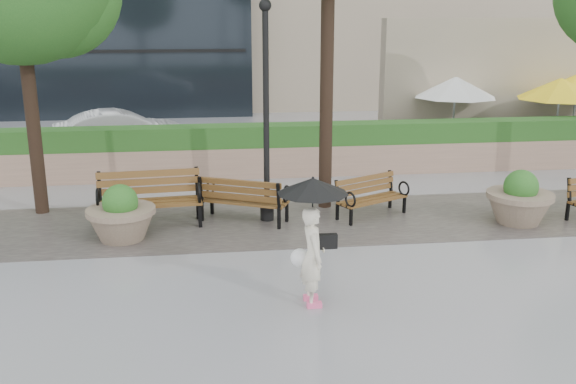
{
  "coord_description": "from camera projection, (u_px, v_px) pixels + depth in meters",
  "views": [
    {
      "loc": [
        -0.92,
        -9.43,
        4.14
      ],
      "look_at": [
        0.47,
        1.36,
        1.1
      ],
      "focal_mm": 40.0,
      "sensor_mm": 36.0,
      "label": 1
    }
  ],
  "objects": [
    {
      "name": "ground",
      "position": [
        270.0,
        282.0,
        10.24
      ],
      "size": [
        100.0,
        100.0,
        0.0
      ],
      "primitive_type": "plane",
      "color": "gray",
      "rests_on": "ground"
    },
    {
      "name": "cobble_strip",
      "position": [
        255.0,
        223.0,
        13.1
      ],
      "size": [
        28.0,
        3.2,
        0.01
      ],
      "primitive_type": "cube",
      "color": "#383330",
      "rests_on": "ground"
    },
    {
      "name": "hedge_wall",
      "position": [
        243.0,
        151.0,
        16.75
      ],
      "size": [
        24.0,
        0.8,
        1.35
      ],
      "color": "tan",
      "rests_on": "ground"
    },
    {
      "name": "cafe_wall",
      "position": [
        534.0,
        83.0,
        20.42
      ],
      "size": [
        10.0,
        0.6,
        4.0
      ],
      "primitive_type": "cube",
      "color": "tan",
      "rests_on": "ground"
    },
    {
      "name": "cafe_hedge",
      "position": [
        550.0,
        145.0,
        18.67
      ],
      "size": [
        8.0,
        0.5,
        0.9
      ],
      "primitive_type": "cube",
      "color": "#24551C",
      "rests_on": "ground"
    },
    {
      "name": "asphalt_street",
      "position": [
        236.0,
        146.0,
        20.74
      ],
      "size": [
        40.0,
        7.0,
        0.0
      ],
      "primitive_type": "cube",
      "color": "black",
      "rests_on": "ground"
    },
    {
      "name": "bench_1",
      "position": [
        150.0,
        211.0,
        12.84
      ],
      "size": [
        2.1,
        0.98,
        1.09
      ],
      "rotation": [
        0.0,
        0.0,
        0.08
      ],
      "color": "brown",
      "rests_on": "ground"
    },
    {
      "name": "bench_2",
      "position": [
        244.0,
        209.0,
        13.12
      ],
      "size": [
        1.88,
        1.39,
        0.95
      ],
      "rotation": [
        0.0,
        0.0,
        2.7
      ],
      "color": "brown",
      "rests_on": "ground"
    },
    {
      "name": "bench_3",
      "position": [
        371.0,
        205.0,
        13.46
      ],
      "size": [
        1.67,
        1.27,
        0.84
      ],
      "rotation": [
        0.0,
        0.0,
        0.48
      ],
      "color": "brown",
      "rests_on": "ground"
    },
    {
      "name": "planter_left",
      "position": [
        121.0,
        218.0,
        12.04
      ],
      "size": [
        1.29,
        1.29,
        1.08
      ],
      "color": "#7F6B56",
      "rests_on": "ground"
    },
    {
      "name": "planter_right",
      "position": [
        519.0,
        203.0,
        13.0
      ],
      "size": [
        1.33,
        1.33,
        1.12
      ],
      "color": "#7F6B56",
      "rests_on": "ground"
    },
    {
      "name": "lamppost",
      "position": [
        266.0,
        127.0,
        12.78
      ],
      "size": [
        0.28,
        0.28,
        4.4
      ],
      "color": "black",
      "rests_on": "ground"
    },
    {
      "name": "patio_umb_white",
      "position": [
        456.0,
        88.0,
        19.21
      ],
      "size": [
        2.5,
        2.5,
        2.3
      ],
      "color": "black",
      "rests_on": "ground"
    },
    {
      "name": "patio_umb_yellow_a",
      "position": [
        560.0,
        89.0,
        18.83
      ],
      "size": [
        2.5,
        2.5,
        2.3
      ],
      "color": "black",
      "rests_on": "ground"
    },
    {
      "name": "car_right",
      "position": [
        122.0,
        132.0,
        19.55
      ],
      "size": [
        4.19,
        2.35,
        1.31
      ],
      "primitive_type": "imported",
      "rotation": [
        0.0,
        0.0,
        1.83
      ],
      "color": "silver",
      "rests_on": "ground"
    },
    {
      "name": "pedestrian",
      "position": [
        313.0,
        229.0,
        9.2
      ],
      "size": [
        1.03,
        1.03,
        1.9
      ],
      "rotation": [
        0.0,
        0.0,
        1.62
      ],
      "color": "#EDE3C7",
      "rests_on": "ground"
    }
  ]
}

